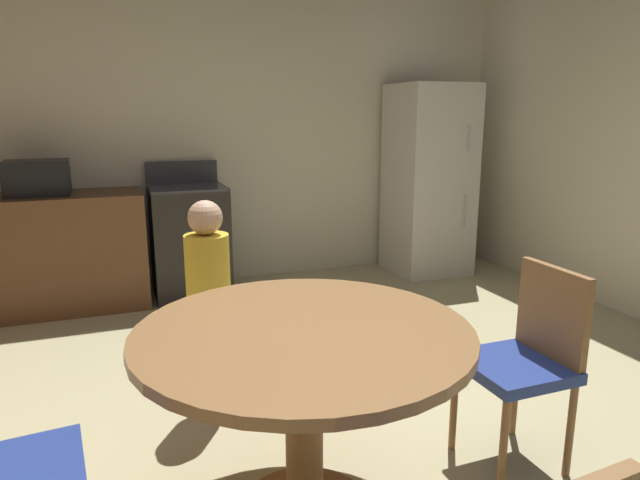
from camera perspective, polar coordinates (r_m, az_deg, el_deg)
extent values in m
plane|color=tan|center=(2.63, 3.64, -21.99)|extent=(14.00, 14.00, 0.00)
cube|color=beige|center=(5.10, -10.48, 10.96)|extent=(5.71, 0.12, 2.70)
cube|color=brown|center=(4.79, -28.58, -1.41)|extent=(1.87, 0.60, 0.90)
cube|color=black|center=(4.77, -13.18, -0.22)|extent=(0.60, 0.60, 0.90)
cube|color=#38383D|center=(4.69, -13.47, 5.27)|extent=(0.60, 0.60, 0.02)
cube|color=#38383D|center=(4.95, -13.95, 6.80)|extent=(0.60, 0.04, 0.18)
cube|color=silver|center=(5.39, 11.02, 6.02)|extent=(0.68, 0.66, 1.76)
cylinder|color=#B2B2B7|center=(5.17, 14.92, 10.00)|extent=(0.02, 0.02, 0.22)
cylinder|color=#B2B2B7|center=(5.24, 14.51, 2.89)|extent=(0.02, 0.02, 0.30)
cube|color=black|center=(4.67, -26.92, 5.69)|extent=(0.44, 0.32, 0.26)
cylinder|color=olive|center=(2.17, -1.62, -18.82)|extent=(0.14, 0.14, 0.72)
cylinder|color=olive|center=(2.00, -1.69, -9.51)|extent=(1.21, 1.21, 0.04)
cylinder|color=olive|center=(2.46, 18.22, -19.40)|extent=(0.03, 0.03, 0.43)
cylinder|color=olive|center=(2.69, 13.52, -16.10)|extent=(0.03, 0.03, 0.43)
cylinder|color=olive|center=(2.66, 24.20, -17.24)|extent=(0.03, 0.03, 0.43)
cylinder|color=olive|center=(2.88, 19.31, -14.46)|extent=(0.03, 0.03, 0.43)
cube|color=navy|center=(2.56, 19.20, -12.14)|extent=(0.40, 0.40, 0.05)
cube|color=olive|center=(2.60, 22.62, -7.07)|extent=(0.04, 0.38, 0.42)
cylinder|color=#8C337A|center=(2.99, -10.99, -12.10)|extent=(0.17, 0.17, 0.50)
cylinder|color=gold|center=(2.83, -11.38, -3.63)|extent=(0.26, 0.26, 0.42)
sphere|color=#D6A884|center=(2.76, -11.65, 2.25)|extent=(0.17, 0.17, 0.17)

